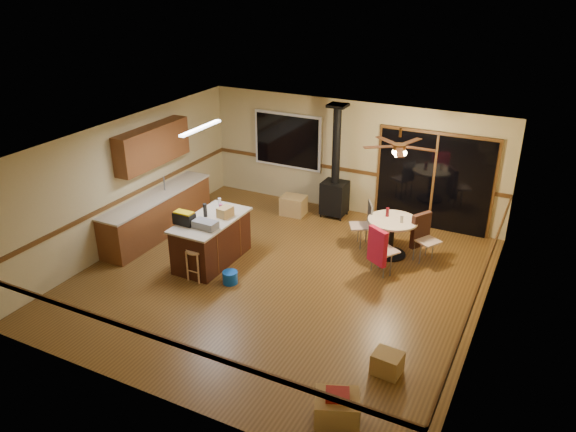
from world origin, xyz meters
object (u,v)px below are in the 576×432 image
Objects in this scene: box_under_window at (293,205)px; box_corner_a at (337,410)px; dining_table at (392,231)px; chair_right at (422,231)px; wood_stove at (335,186)px; chair_near at (379,246)px; toolbox_grey at (205,224)px; kitchen_island at (212,240)px; chair_left at (365,220)px; bar_stool at (196,264)px; blue_bucket at (230,277)px; box_corner_b at (387,363)px; toolbox_black at (184,219)px.

box_under_window reaches higher than box_corner_a.
chair_right is (0.54, 0.14, 0.06)m from dining_table.
wood_stove is 2.74m from chair_near.
wood_stove is 3.61m from toolbox_grey.
chair_left reaches higher than kitchen_island.
wood_stove is 1.58m from chair_left.
box_corner_a is at bearing -80.90° from dining_table.
bar_stool is 3.52m from chair_left.
box_corner_a is at bearing -37.25° from blue_bucket.
box_corner_a is (3.64, -2.49, -0.76)m from toolbox_grey.
dining_table is 1.75× the size of box_corner_a.
blue_bucket is at bearing -146.83° from chair_near.
bar_stool is 3.84m from dining_table.
chair_near reaches higher than blue_bucket.
blue_bucket is 0.40× the size of chair_right.
bar_stool is 1.56× the size of box_corner_b.
chair_near is at bearing 29.70° from bar_stool.
blue_bucket is at bearing -84.33° from box_under_window.
chair_left is 1.15m from chair_right.
chair_left is at bearing -44.40° from wood_stove.
blue_bucket is 3.30m from dining_table.
wood_stove is at bearing 81.33° from blue_bucket.
toolbox_grey is 4.19m from box_corner_b.
kitchen_island is at bearing 158.05° from box_corner_b.
toolbox_black is at bearing 148.92° from box_corner_a.
bar_stool is 0.66m from blue_bucket.
chair_near is at bearing 101.04° from box_corner_a.
bar_stool is 3.43m from box_under_window.
bar_stool is at bearing 166.78° from box_corner_b.
toolbox_black is at bearing 144.23° from bar_stool.
dining_table is 2.44× the size of box_corner_b.
kitchen_island is at bearing -162.79° from chair_near.
box_corner_a is at bearing -31.08° from toolbox_black.
bar_stool is (0.44, -0.32, -0.70)m from toolbox_black.
dining_table reaches higher than box_under_window.
box_corner_a is (3.64, -2.14, -0.10)m from bar_stool.
box_corner_b is at bearing -50.14° from box_under_window.
chair_right is (2.28, -1.11, -0.13)m from wood_stove.
chair_right is at bearing 37.65° from bar_stool.
chair_near is (0.00, -0.86, 0.06)m from dining_table.
wood_stove is 3.60× the size of chair_right.
toolbox_grey reaches higher than chair_left.
toolbox_grey is 0.81× the size of box_corner_a.
kitchen_island is 0.74m from bar_stool.
toolbox_grey reaches higher than bar_stool.
blue_bucket is at bearing -98.67° from wood_stove.
chair_near is at bearing -89.71° from dining_table.
box_corner_a is (0.75, -4.65, -0.32)m from dining_table.
dining_table is 3.60m from box_corner_b.
toolbox_black is at bearing -114.97° from wood_stove.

